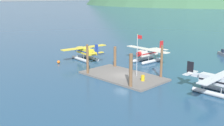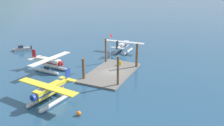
{
  "view_description": "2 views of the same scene",
  "coord_description": "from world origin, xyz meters",
  "px_view_note": "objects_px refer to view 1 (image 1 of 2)",
  "views": [
    {
      "loc": [
        29.93,
        -32.41,
        13.16
      ],
      "look_at": [
        -2.39,
        -0.17,
        1.99
      ],
      "focal_mm": 44.35,
      "sensor_mm": 36.0,
      "label": 1
    },
    {
      "loc": [
        -36.64,
        -16.43,
        15.95
      ],
      "look_at": [
        -0.31,
        -0.23,
        2.21
      ],
      "focal_mm": 35.65,
      "sensor_mm": 36.0,
      "label": 2
    }
  ],
  "objects_px": {
    "flagpole": "(138,51)",
    "seaplane_silver_stbd_fwd": "(217,83)",
    "seaplane_cream_bow_left": "(148,54)",
    "fuel_drum": "(143,78)",
    "seaplane_yellow_port_fwd": "(85,52)",
    "mooring_buoy": "(59,62)"
  },
  "relations": [
    {
      "from": "seaplane_cream_bow_left",
      "to": "seaplane_silver_stbd_fwd",
      "type": "relative_size",
      "value": 1.01
    },
    {
      "from": "fuel_drum",
      "to": "seaplane_silver_stbd_fwd",
      "type": "relative_size",
      "value": 0.08
    },
    {
      "from": "flagpole",
      "to": "fuel_drum",
      "type": "distance_m",
      "value": 4.59
    },
    {
      "from": "flagpole",
      "to": "seaplane_silver_stbd_fwd",
      "type": "bearing_deg",
      "value": 9.08
    },
    {
      "from": "flagpole",
      "to": "mooring_buoy",
      "type": "distance_m",
      "value": 18.31
    },
    {
      "from": "flagpole",
      "to": "seaplane_yellow_port_fwd",
      "type": "height_order",
      "value": "flagpole"
    },
    {
      "from": "seaplane_cream_bow_left",
      "to": "mooring_buoy",
      "type": "bearing_deg",
      "value": -130.01
    },
    {
      "from": "seaplane_silver_stbd_fwd",
      "to": "mooring_buoy",
      "type": "bearing_deg",
      "value": -169.76
    },
    {
      "from": "seaplane_cream_bow_left",
      "to": "seaplane_silver_stbd_fwd",
      "type": "height_order",
      "value": "same"
    },
    {
      "from": "seaplane_cream_bow_left",
      "to": "seaplane_yellow_port_fwd",
      "type": "distance_m",
      "value": 13.05
    },
    {
      "from": "fuel_drum",
      "to": "seaplane_cream_bow_left",
      "type": "relative_size",
      "value": 0.08
    },
    {
      "from": "flagpole",
      "to": "seaplane_cream_bow_left",
      "type": "relative_size",
      "value": 0.66
    },
    {
      "from": "flagpole",
      "to": "seaplane_silver_stbd_fwd",
      "type": "distance_m",
      "value": 13.03
    },
    {
      "from": "fuel_drum",
      "to": "seaplane_silver_stbd_fwd",
      "type": "bearing_deg",
      "value": 17.66
    },
    {
      "from": "mooring_buoy",
      "to": "seaplane_yellow_port_fwd",
      "type": "bearing_deg",
      "value": 77.18
    },
    {
      "from": "seaplane_yellow_port_fwd",
      "to": "seaplane_silver_stbd_fwd",
      "type": "bearing_deg",
      "value": -0.69
    },
    {
      "from": "seaplane_cream_bow_left",
      "to": "seaplane_silver_stbd_fwd",
      "type": "distance_m",
      "value": 20.24
    },
    {
      "from": "flagpole",
      "to": "seaplane_silver_stbd_fwd",
      "type": "height_order",
      "value": "flagpole"
    },
    {
      "from": "fuel_drum",
      "to": "mooring_buoy",
      "type": "bearing_deg",
      "value": -173.8
    },
    {
      "from": "flagpole",
      "to": "fuel_drum",
      "type": "xyz_separation_m",
      "value": [
        2.2,
        -1.28,
        -3.82
      ]
    },
    {
      "from": "seaplane_silver_stbd_fwd",
      "to": "seaplane_yellow_port_fwd",
      "type": "xyz_separation_m",
      "value": [
        -28.69,
        0.34,
        0.0
      ]
    },
    {
      "from": "flagpole",
      "to": "fuel_drum",
      "type": "relative_size",
      "value": 7.9
    }
  ]
}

